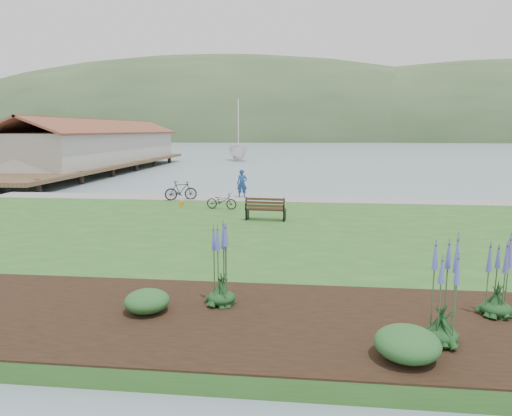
% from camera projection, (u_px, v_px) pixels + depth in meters
% --- Properties ---
extents(ground, '(600.00, 600.00, 0.00)m').
position_uv_depth(ground, '(271.00, 233.00, 19.16)').
color(ground, slate).
rests_on(ground, ground).
extents(lawn, '(34.00, 20.00, 0.40)m').
position_uv_depth(lawn, '(267.00, 240.00, 17.17)').
color(lawn, '#27581F').
rests_on(lawn, ground).
extents(shoreline_path, '(34.00, 2.20, 0.03)m').
position_uv_depth(shoreline_path, '(280.00, 199.00, 25.85)').
color(shoreline_path, gray).
rests_on(shoreline_path, lawn).
extents(garden_bed, '(24.00, 4.40, 0.04)m').
position_uv_depth(garden_bed, '(382.00, 325.00, 9.17)').
color(garden_bed, black).
rests_on(garden_bed, lawn).
extents(far_hillside, '(580.00, 80.00, 38.00)m').
position_uv_depth(far_hillside, '(353.00, 141.00, 183.58)').
color(far_hillside, '#334D2B').
rests_on(far_hillside, ground).
extents(pier_pavilion, '(8.00, 36.00, 5.40)m').
position_uv_depth(pier_pavilion, '(101.00, 146.00, 47.82)').
color(pier_pavilion, '#4C3826').
rests_on(pier_pavilion, ground).
extents(park_bench, '(1.76, 0.83, 1.06)m').
position_uv_depth(park_bench, '(266.00, 209.00, 19.76)').
color(park_bench, black).
rests_on(park_bench, lawn).
extents(person, '(0.73, 0.53, 1.93)m').
position_uv_depth(person, '(242.00, 181.00, 26.28)').
color(person, navy).
rests_on(person, lawn).
extents(bicycle_a, '(0.78, 1.63, 0.82)m').
position_uv_depth(bicycle_a, '(222.00, 201.00, 22.64)').
color(bicycle_a, black).
rests_on(bicycle_a, lawn).
extents(bicycle_b, '(1.15, 1.85, 1.08)m').
position_uv_depth(bicycle_b, '(181.00, 191.00, 25.49)').
color(bicycle_b, black).
rests_on(bicycle_b, lawn).
extents(sailboat, '(13.65, 13.74, 27.14)m').
position_uv_depth(sailboat, '(239.00, 161.00, 64.38)').
color(sailboat, silver).
rests_on(sailboat, ground).
extents(pannier, '(0.19, 0.27, 0.27)m').
position_uv_depth(pannier, '(182.00, 204.00, 23.47)').
color(pannier, '#BD7F16').
rests_on(pannier, lawn).
extents(echium_0, '(0.62, 0.62, 2.24)m').
position_uv_depth(echium_0, '(444.00, 293.00, 8.18)').
color(echium_0, '#133517').
rests_on(echium_0, garden_bed).
extents(echium_1, '(0.62, 0.62, 1.84)m').
position_uv_depth(echium_1, '(498.00, 282.00, 9.47)').
color(echium_1, '#133517').
rests_on(echium_1, garden_bed).
extents(echium_4, '(0.62, 0.62, 2.28)m').
position_uv_depth(echium_4, '(221.00, 262.00, 10.04)').
color(echium_4, '#133517').
rests_on(echium_4, garden_bed).
extents(shrub_0, '(0.96, 0.96, 0.48)m').
position_uv_depth(shrub_0, '(147.00, 301.00, 9.74)').
color(shrub_0, '#1E4C21').
rests_on(shrub_0, garden_bed).
extents(shrub_1, '(1.11, 1.11, 0.56)m').
position_uv_depth(shrub_1, '(407.00, 344.00, 7.72)').
color(shrub_1, '#1E4C21').
rests_on(shrub_1, garden_bed).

